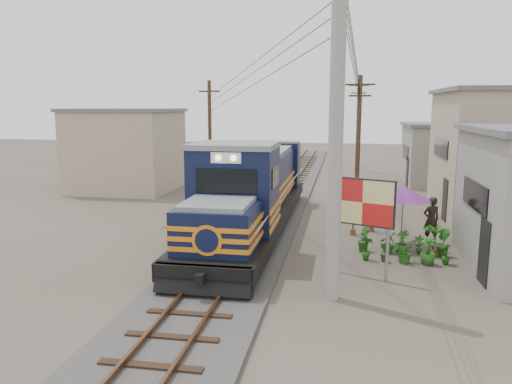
% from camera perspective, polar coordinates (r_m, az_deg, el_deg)
% --- Properties ---
extents(ground, '(120.00, 120.00, 0.00)m').
position_cam_1_polar(ground, '(15.43, -4.67, -10.52)').
color(ground, '#473F35').
rests_on(ground, ground).
extents(ballast, '(3.60, 70.00, 0.16)m').
position_cam_1_polar(ballast, '(24.84, 1.15, -2.46)').
color(ballast, '#595651').
rests_on(ballast, ground).
extents(track, '(1.15, 70.00, 0.12)m').
position_cam_1_polar(track, '(24.80, 1.15, -2.05)').
color(track, '#51331E').
rests_on(track, ground).
extents(locomotive, '(2.93, 15.94, 3.95)m').
position_cam_1_polar(locomotive, '(21.13, -0.29, -0.07)').
color(locomotive, black).
rests_on(locomotive, ground).
extents(utility_pole_main, '(0.40, 0.40, 10.00)m').
position_cam_1_polar(utility_pole_main, '(13.49, 9.16, 8.20)').
color(utility_pole_main, '#9E9B93').
rests_on(utility_pole_main, ground).
extents(wooden_pole_mid, '(1.60, 0.24, 7.00)m').
position_cam_1_polar(wooden_pole_mid, '(28.05, 11.63, 6.18)').
color(wooden_pole_mid, '#4C3826').
rests_on(wooden_pole_mid, ground).
extents(wooden_pole_far, '(1.60, 0.24, 7.50)m').
position_cam_1_polar(wooden_pole_far, '(42.02, 11.56, 7.66)').
color(wooden_pole_far, '#4C3826').
rests_on(wooden_pole_far, ground).
extents(wooden_pole_left, '(1.60, 0.24, 7.00)m').
position_cam_1_polar(wooden_pole_left, '(33.19, -5.29, 6.86)').
color(wooden_pole_left, '#4C3826').
rests_on(wooden_pole_left, ground).
extents(power_lines, '(9.65, 19.00, 3.30)m').
position_cam_1_polar(power_lines, '(22.92, 0.25, 15.34)').
color(power_lines, black).
rests_on(power_lines, ground).
extents(shophouse_back, '(6.30, 6.30, 4.20)m').
position_cam_1_polar(shophouse_back, '(36.86, 21.39, 4.08)').
color(shophouse_back, gray).
rests_on(shophouse_back, ground).
extents(shophouse_left, '(6.30, 6.30, 5.20)m').
position_cam_1_polar(shophouse_left, '(33.09, -14.60, 4.73)').
color(shophouse_left, tan).
rests_on(shophouse_left, ground).
extents(billboard, '(1.92, 0.91, 3.15)m').
position_cam_1_polar(billboard, '(15.81, 12.11, -1.47)').
color(billboard, '#99999E').
rests_on(billboard, ground).
extents(market_umbrella, '(2.75, 2.75, 2.36)m').
position_cam_1_polar(market_umbrella, '(19.73, 16.49, -0.17)').
color(market_umbrella, black).
rests_on(market_umbrella, ground).
extents(vendor, '(0.78, 0.64, 1.85)m').
position_cam_1_polar(vendor, '(20.85, 19.39, -3.01)').
color(vendor, black).
rests_on(vendor, ground).
extents(plant_nursery, '(3.21, 1.91, 1.03)m').
position_cam_1_polar(plant_nursery, '(18.57, 16.69, -5.97)').
color(plant_nursery, '#245C1A').
rests_on(plant_nursery, ground).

